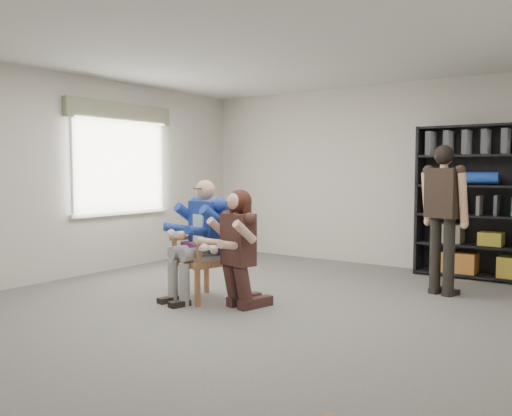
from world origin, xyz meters
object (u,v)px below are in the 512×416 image
Objects in this scene: armchair at (202,253)px; bookshelf at (484,202)px; kneeling_woman at (236,250)px; standing_man at (443,221)px; seated_man at (202,239)px.

bookshelf reaches higher than armchair.
armchair is 0.60m from kneeling_woman.
bookshelf is (1.79, 3.21, 0.41)m from kneeling_woman.
standing_man is (1.60, 1.93, 0.25)m from kneeling_woman.
bookshelf is (2.37, 3.09, 0.52)m from armchair.
bookshelf is at bearing 98.85° from standing_man.
armchair is 0.84× the size of kneeling_woman.
armchair is at bearing -123.36° from standing_man.
kneeling_woman is at bearing 2.54° from armchair.
armchair is 3.93m from bookshelf.
armchair is 0.77× the size of seated_man.
armchair is 2.86m from standing_man.
kneeling_woman is at bearing 2.54° from seated_man.
seated_man is at bearing -177.46° from kneeling_woman.
kneeling_woman is 0.61× the size of bookshelf.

